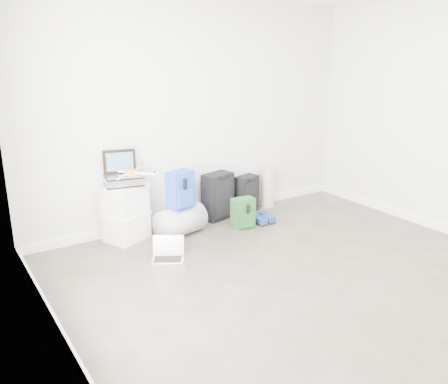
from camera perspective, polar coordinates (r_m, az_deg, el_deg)
ground at (r=4.47m, az=13.41°, el=-12.26°), size 5.00×5.00×0.00m
room_envelope at (r=3.95m, az=14.95°, el=10.22°), size 4.52×5.02×2.71m
boxes_stack at (r=5.57m, az=-11.73°, el=-2.42°), size 0.57×0.52×0.66m
briefcase at (r=5.45m, az=-11.97°, el=1.41°), size 0.46×0.38×0.12m
painting at (r=5.49m, az=-12.47°, el=3.61°), size 0.36×0.11×0.27m
drone at (r=5.44m, az=-11.17°, el=2.37°), size 0.48×0.48×0.05m
duffel_bag at (r=5.66m, az=-5.25°, el=-3.46°), size 0.63×0.47×0.35m
blue_backpack at (r=5.51m, az=-5.21°, el=0.20°), size 0.35×0.29×0.43m
large_suitcase at (r=6.12m, az=-0.74°, el=-0.53°), size 0.43×0.33×0.61m
green_backpack at (r=5.86m, az=2.35°, el=-2.62°), size 0.28×0.22×0.38m
carry_on at (r=6.41m, az=2.78°, el=-0.24°), size 0.35×0.27×0.50m
shoes at (r=6.08m, az=4.61°, el=-3.31°), size 0.25×0.28×0.09m
rolled_rug at (r=6.64m, az=5.27°, el=0.59°), size 0.18×0.18×0.56m
laptop at (r=5.09m, az=-6.74°, el=-7.39°), size 0.41×0.38×0.24m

